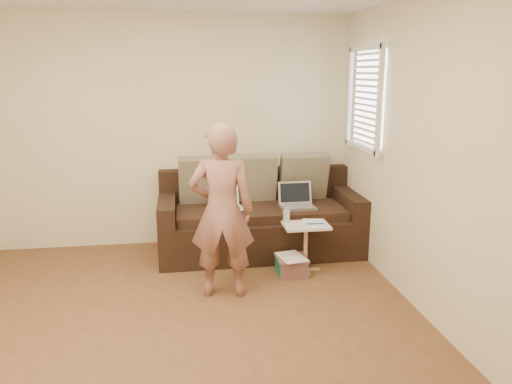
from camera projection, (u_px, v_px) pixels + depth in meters
floor at (180, 340)px, 3.70m from camera, size 4.50×4.50×0.00m
wall_back at (175, 132)px, 5.55m from camera, size 4.00×0.00×4.00m
wall_front at (163, 344)px, 1.23m from camera, size 4.00×0.00×4.00m
wall_right at (442, 163)px, 3.69m from camera, size 0.00×4.50×4.50m
window_blinds at (365, 99)px, 5.02m from camera, size 0.12×0.88×1.08m
sofa at (260, 215)px, 5.44m from camera, size 2.20×0.95×0.85m
pillow_left at (204, 180)px, 5.47m from camera, size 0.55×0.29×0.57m
pillow_mid at (252, 178)px, 5.57m from camera, size 0.55×0.27×0.57m
pillow_right at (304, 177)px, 5.65m from camera, size 0.55×0.28×0.57m
laptop_silver at (298, 208)px, 5.36m from camera, size 0.38×0.27×0.25m
laptop_white at (227, 209)px, 5.32m from camera, size 0.40×0.32×0.25m
person at (222, 211)px, 4.28m from camera, size 0.61×0.45×1.56m
side_table at (306, 248)px, 4.93m from camera, size 0.45×0.31×0.49m
drinking_glass at (286, 216)px, 4.95m from camera, size 0.07×0.07×0.12m
scissors at (315, 224)px, 4.86m from camera, size 0.19×0.12×0.02m
paper_on_table at (314, 223)px, 4.90m from camera, size 0.25×0.33×0.00m
striped_box at (291, 266)px, 4.87m from camera, size 0.30×0.30×0.19m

